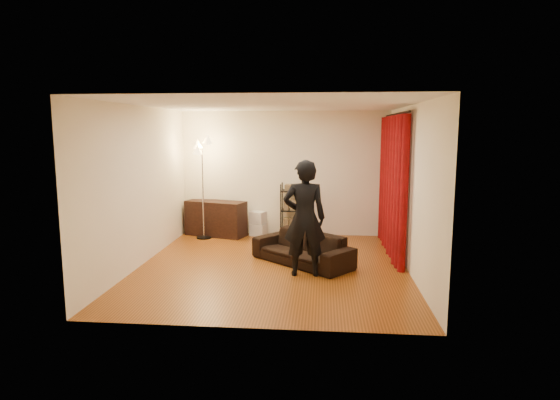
# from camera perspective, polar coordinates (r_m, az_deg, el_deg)

# --- Properties ---
(floor) EXTENTS (5.00, 5.00, 0.00)m
(floor) POSITION_cam_1_polar(r_m,az_deg,el_deg) (8.02, -0.92, -8.11)
(floor) COLOR #954E1A
(floor) RESTS_ON ground
(ceiling) EXTENTS (5.00, 5.00, 0.00)m
(ceiling) POSITION_cam_1_polar(r_m,az_deg,el_deg) (7.69, -0.97, 11.54)
(ceiling) COLOR white
(ceiling) RESTS_ON ground
(wall_back) EXTENTS (5.00, 0.00, 5.00)m
(wall_back) POSITION_cam_1_polar(r_m,az_deg,el_deg) (10.21, 0.59, 3.24)
(wall_back) COLOR #F7EBCD
(wall_back) RESTS_ON ground
(wall_front) EXTENTS (5.00, 0.00, 5.00)m
(wall_front) POSITION_cam_1_polar(r_m,az_deg,el_deg) (5.29, -3.90, -1.84)
(wall_front) COLOR #F7EBCD
(wall_front) RESTS_ON ground
(wall_left) EXTENTS (0.00, 5.00, 5.00)m
(wall_left) POSITION_cam_1_polar(r_m,az_deg,el_deg) (8.29, -16.60, 1.62)
(wall_left) COLOR #F7EBCD
(wall_left) RESTS_ON ground
(wall_right) EXTENTS (0.00, 5.00, 5.00)m
(wall_right) POSITION_cam_1_polar(r_m,az_deg,el_deg) (7.82, 15.67, 1.26)
(wall_right) COLOR #F7EBCD
(wall_right) RESTS_ON ground
(curtain_rod) EXTENTS (0.04, 2.65, 0.04)m
(curtain_rod) POSITION_cam_1_polar(r_m,az_deg,el_deg) (8.86, 14.05, 10.13)
(curtain_rod) COLOR black
(curtain_rod) RESTS_ON wall_right
(curtain) EXTENTS (0.22, 2.65, 2.55)m
(curtain) POSITION_cam_1_polar(r_m,az_deg,el_deg) (8.91, 13.62, 1.72)
(curtain) COLOR maroon
(curtain) RESTS_ON ground
(sofa) EXTENTS (1.86, 1.73, 0.54)m
(sofa) POSITION_cam_1_polar(r_m,az_deg,el_deg) (8.14, 2.73, -5.90)
(sofa) COLOR black
(sofa) RESTS_ON ground
(person) EXTENTS (0.71, 0.50, 1.85)m
(person) POSITION_cam_1_polar(r_m,az_deg,el_deg) (7.37, 3.00, -2.23)
(person) COLOR black
(person) RESTS_ON ground
(media_cabinet) EXTENTS (1.39, 0.86, 0.76)m
(media_cabinet) POSITION_cam_1_polar(r_m,az_deg,el_deg) (10.31, -7.81, -2.23)
(media_cabinet) COLOR black
(media_cabinet) RESTS_ON ground
(storage_boxes) EXTENTS (0.39, 0.36, 0.54)m
(storage_boxes) POSITION_cam_1_polar(r_m,az_deg,el_deg) (10.24, -2.68, -2.88)
(storage_boxes) COLOR silver
(storage_boxes) RESTS_ON ground
(wire_shelf) EXTENTS (0.63, 0.55, 1.16)m
(wire_shelf) POSITION_cam_1_polar(r_m,az_deg,el_deg) (10.08, 1.67, -1.25)
(wire_shelf) COLOR black
(wire_shelf) RESTS_ON ground
(floor_lamp) EXTENTS (0.39, 0.39, 2.11)m
(floor_lamp) POSITION_cam_1_polar(r_m,az_deg,el_deg) (9.98, -9.39, 1.31)
(floor_lamp) COLOR silver
(floor_lamp) RESTS_ON ground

